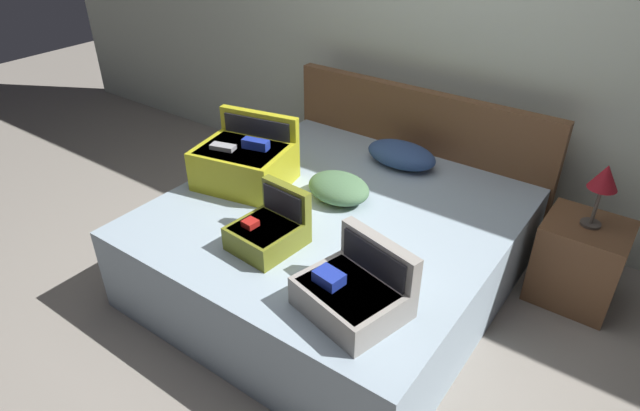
{
  "coord_description": "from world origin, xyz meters",
  "views": [
    {
      "loc": [
        1.43,
        -1.71,
        2.12
      ],
      "look_at": [
        0.0,
        0.26,
        0.61
      ],
      "focal_mm": 30.14,
      "sensor_mm": 36.0,
      "label": 1
    }
  ],
  "objects_px": {
    "pillow_center_head": "(339,188)",
    "table_lamp": "(604,180)",
    "hard_case_small": "(269,230)",
    "nightstand": "(578,261)",
    "hard_case_large": "(245,162)",
    "bed": "(334,246)",
    "hard_case_medium": "(354,291)",
    "pillow_near_headboard": "(401,155)"
  },
  "relations": [
    {
      "from": "pillow_center_head",
      "to": "table_lamp",
      "type": "height_order",
      "value": "table_lamp"
    },
    {
      "from": "hard_case_small",
      "to": "pillow_center_head",
      "type": "relative_size",
      "value": 0.95
    },
    {
      "from": "hard_case_small",
      "to": "nightstand",
      "type": "relative_size",
      "value": 0.73
    },
    {
      "from": "hard_case_large",
      "to": "table_lamp",
      "type": "xyz_separation_m",
      "value": [
        1.81,
        0.76,
        0.13
      ]
    },
    {
      "from": "bed",
      "to": "hard_case_small",
      "type": "bearing_deg",
      "value": -99.91
    },
    {
      "from": "hard_case_medium",
      "to": "nightstand",
      "type": "relative_size",
      "value": 1.0
    },
    {
      "from": "hard_case_small",
      "to": "pillow_near_headboard",
      "type": "relative_size",
      "value": 0.78
    },
    {
      "from": "nightstand",
      "to": "pillow_center_head",
      "type": "bearing_deg",
      "value": -155.24
    },
    {
      "from": "hard_case_small",
      "to": "pillow_near_headboard",
      "type": "xyz_separation_m",
      "value": [
        0.12,
        1.16,
        -0.01
      ]
    },
    {
      "from": "hard_case_large",
      "to": "table_lamp",
      "type": "bearing_deg",
      "value": 11.0
    },
    {
      "from": "hard_case_medium",
      "to": "table_lamp",
      "type": "height_order",
      "value": "table_lamp"
    },
    {
      "from": "hard_case_small",
      "to": "pillow_center_head",
      "type": "height_order",
      "value": "hard_case_small"
    },
    {
      "from": "hard_case_small",
      "to": "nightstand",
      "type": "bearing_deg",
      "value": 46.95
    },
    {
      "from": "hard_case_medium",
      "to": "pillow_center_head",
      "type": "xyz_separation_m",
      "value": [
        -0.58,
        0.73,
        -0.03
      ]
    },
    {
      "from": "bed",
      "to": "hard_case_small",
      "type": "height_order",
      "value": "hard_case_small"
    },
    {
      "from": "hard_case_large",
      "to": "table_lamp",
      "type": "distance_m",
      "value": 1.97
    },
    {
      "from": "bed",
      "to": "hard_case_medium",
      "type": "bearing_deg",
      "value": -49.66
    },
    {
      "from": "pillow_center_head",
      "to": "pillow_near_headboard",
      "type": "bearing_deg",
      "value": 80.89
    },
    {
      "from": "pillow_near_headboard",
      "to": "table_lamp",
      "type": "xyz_separation_m",
      "value": [
        1.16,
        0.0,
        0.19
      ]
    },
    {
      "from": "pillow_center_head",
      "to": "nightstand",
      "type": "distance_m",
      "value": 1.42
    },
    {
      "from": "bed",
      "to": "hard_case_small",
      "type": "relative_size",
      "value": 5.19
    },
    {
      "from": "hard_case_medium",
      "to": "hard_case_small",
      "type": "relative_size",
      "value": 1.38
    },
    {
      "from": "bed",
      "to": "hard_case_small",
      "type": "xyz_separation_m",
      "value": [
        -0.08,
        -0.47,
        0.34
      ]
    },
    {
      "from": "pillow_near_headboard",
      "to": "pillow_center_head",
      "type": "xyz_separation_m",
      "value": [
        -0.09,
        -0.58,
        -0.01
      ]
    },
    {
      "from": "nightstand",
      "to": "table_lamp",
      "type": "height_order",
      "value": "table_lamp"
    },
    {
      "from": "pillow_center_head",
      "to": "table_lamp",
      "type": "relative_size",
      "value": 1.06
    },
    {
      "from": "hard_case_large",
      "to": "pillow_near_headboard",
      "type": "height_order",
      "value": "hard_case_large"
    },
    {
      "from": "bed",
      "to": "pillow_center_head",
      "type": "xyz_separation_m",
      "value": [
        -0.05,
        0.12,
        0.32
      ]
    },
    {
      "from": "pillow_center_head",
      "to": "nightstand",
      "type": "bearing_deg",
      "value": 24.76
    },
    {
      "from": "nightstand",
      "to": "hard_case_medium",
      "type": "bearing_deg",
      "value": -117.38
    },
    {
      "from": "nightstand",
      "to": "hard_case_small",
      "type": "bearing_deg",
      "value": -137.81
    },
    {
      "from": "hard_case_small",
      "to": "bed",
      "type": "bearing_deg",
      "value": 84.86
    },
    {
      "from": "bed",
      "to": "pillow_center_head",
      "type": "distance_m",
      "value": 0.35
    },
    {
      "from": "hard_case_medium",
      "to": "nightstand",
      "type": "distance_m",
      "value": 1.51
    },
    {
      "from": "pillow_near_headboard",
      "to": "pillow_center_head",
      "type": "height_order",
      "value": "pillow_near_headboard"
    },
    {
      "from": "hard_case_large",
      "to": "pillow_center_head",
      "type": "relative_size",
      "value": 1.56
    },
    {
      "from": "bed",
      "to": "table_lamp",
      "type": "bearing_deg",
      "value": 30.06
    },
    {
      "from": "pillow_near_headboard",
      "to": "hard_case_small",
      "type": "bearing_deg",
      "value": -95.9
    },
    {
      "from": "hard_case_small",
      "to": "pillow_center_head",
      "type": "bearing_deg",
      "value": 92.08
    },
    {
      "from": "table_lamp",
      "to": "bed",
      "type": "bearing_deg",
      "value": -149.94
    },
    {
      "from": "bed",
      "to": "nightstand",
      "type": "bearing_deg",
      "value": 30.06
    },
    {
      "from": "bed",
      "to": "hard_case_medium",
      "type": "relative_size",
      "value": 3.77
    }
  ]
}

